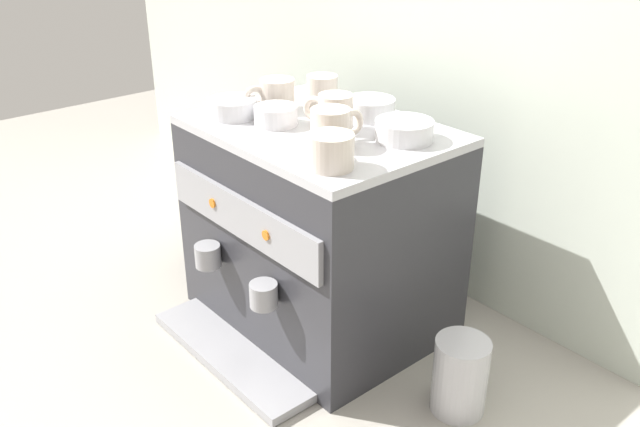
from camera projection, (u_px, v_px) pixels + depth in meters
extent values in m
plane|color=#9E998E|center=(320.00, 316.00, 1.64)|extent=(4.00, 4.00, 0.00)
cube|color=silver|center=(434.00, 74.00, 1.61)|extent=(2.80, 0.03, 1.05)
cube|color=#2D2D33|center=(320.00, 231.00, 1.54)|extent=(0.54, 0.40, 0.46)
cube|color=#B7B7BC|center=(320.00, 130.00, 1.44)|extent=(0.54, 0.40, 0.02)
cube|color=#939399|center=(241.00, 217.00, 1.38)|extent=(0.49, 0.01, 0.09)
cylinder|color=orange|center=(213.00, 203.00, 1.44)|extent=(0.02, 0.01, 0.02)
cylinder|color=orange|center=(266.00, 235.00, 1.31)|extent=(0.02, 0.01, 0.02)
cube|color=#939399|center=(231.00, 354.00, 1.49)|extent=(0.46, 0.12, 0.02)
cylinder|color=#939399|center=(208.00, 256.00, 1.49)|extent=(0.06, 0.06, 0.05)
cylinder|color=#939399|center=(264.00, 295.00, 1.35)|extent=(0.06, 0.06, 0.05)
cylinder|color=beige|center=(331.00, 151.00, 1.21)|extent=(0.08, 0.08, 0.06)
torus|color=beige|center=(326.00, 141.00, 1.26)|extent=(0.05, 0.04, 0.05)
cylinder|color=beige|center=(330.00, 128.00, 1.31)|extent=(0.08, 0.08, 0.07)
torus|color=beige|center=(352.00, 123.00, 1.34)|extent=(0.02, 0.06, 0.06)
cylinder|color=beige|center=(336.00, 112.00, 1.39)|extent=(0.07, 0.07, 0.07)
torus|color=beige|center=(315.00, 109.00, 1.42)|extent=(0.06, 0.03, 0.05)
cylinder|color=beige|center=(277.00, 95.00, 1.52)|extent=(0.08, 0.08, 0.07)
torus|color=beige|center=(255.00, 97.00, 1.50)|extent=(0.03, 0.05, 0.05)
cylinder|color=beige|center=(322.00, 90.00, 1.55)|extent=(0.07, 0.07, 0.07)
torus|color=beige|center=(324.00, 85.00, 1.59)|extent=(0.04, 0.05, 0.05)
cylinder|color=white|center=(404.00, 130.00, 1.35)|extent=(0.12, 0.12, 0.04)
cylinder|color=white|center=(404.00, 137.00, 1.35)|extent=(0.06, 0.06, 0.01)
cylinder|color=white|center=(276.00, 115.00, 1.43)|extent=(0.09, 0.09, 0.04)
cylinder|color=white|center=(276.00, 122.00, 1.44)|extent=(0.05, 0.05, 0.01)
cylinder|color=white|center=(370.00, 108.00, 1.47)|extent=(0.11, 0.11, 0.04)
cylinder|color=white|center=(370.00, 115.00, 1.48)|extent=(0.06, 0.06, 0.01)
cylinder|color=white|center=(233.00, 108.00, 1.48)|extent=(0.11, 0.11, 0.04)
cylinder|color=white|center=(233.00, 114.00, 1.49)|extent=(0.06, 0.06, 0.01)
cylinder|color=black|center=(219.00, 205.00, 1.88)|extent=(0.18, 0.18, 0.27)
cone|color=black|center=(214.00, 134.00, 1.79)|extent=(0.16, 0.16, 0.14)
cylinder|color=#B7B7BC|center=(461.00, 375.00, 1.32)|extent=(0.11, 0.11, 0.16)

